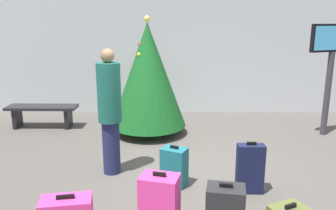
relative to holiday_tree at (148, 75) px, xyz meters
The scene contains 8 objects.
ground_plane 2.42m from the holiday_tree, 69.02° to the right, with size 16.00×16.00×0.00m, color #514C47.
back_wall 1.94m from the holiday_tree, 66.87° to the left, with size 16.00×0.20×2.96m, color #B7BCC1.
holiday_tree is the anchor object (origin of this frame).
flight_info_kiosk 3.59m from the holiday_tree, ahead, with size 1.01×0.45×2.20m.
waiting_bench 2.49m from the holiday_tree, behind, with size 1.48×0.44×0.48m.
traveller_0 1.94m from the holiday_tree, 103.00° to the right, with size 0.47×0.47×1.88m.
suitcase_3 3.04m from the holiday_tree, 58.48° to the right, with size 0.36×0.17×0.71m.
suitcase_4 2.52m from the holiday_tree, 77.42° to the right, with size 0.41×0.36×0.58m.
Camera 1 is at (-0.28, -4.74, 2.26)m, focal length 36.50 mm.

